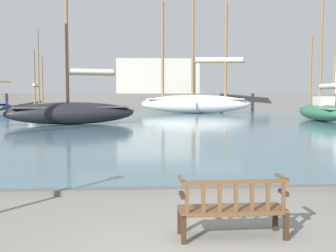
{
  "coord_description": "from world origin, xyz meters",
  "views": [
    {
      "loc": [
        -0.67,
        -5.18,
        2.17
      ],
      "look_at": [
        0.36,
        10.0,
        1.0
      ],
      "focal_mm": 45.0,
      "sensor_mm": 36.0,
      "label": 1
    }
  ],
  "objects_px": {
    "sailboat_outer_starboard": "(321,110)",
    "sailboat_outer_port": "(71,111)",
    "sailboat_distant_harbor": "(39,109)",
    "park_bench": "(233,207)",
    "sailboat_far_starboard": "(196,100)"
  },
  "relations": [
    {
      "from": "park_bench",
      "to": "sailboat_far_starboard",
      "type": "xyz_separation_m",
      "value": [
        4.63,
        38.84,
        0.98
      ]
    },
    {
      "from": "sailboat_outer_starboard",
      "to": "sailboat_outer_port",
      "type": "xyz_separation_m",
      "value": [
        -18.66,
        -2.58,
        0.05
      ]
    },
    {
      "from": "park_bench",
      "to": "sailboat_far_starboard",
      "type": "relative_size",
      "value": 0.1
    },
    {
      "from": "sailboat_distant_harbor",
      "to": "sailboat_outer_starboard",
      "type": "bearing_deg",
      "value": -18.18
    },
    {
      "from": "sailboat_far_starboard",
      "to": "sailboat_outer_port",
      "type": "xyz_separation_m",
      "value": [
        -10.68,
        -15.85,
        -0.48
      ]
    },
    {
      "from": "sailboat_outer_starboard",
      "to": "sailboat_distant_harbor",
      "type": "xyz_separation_m",
      "value": [
        -23.24,
        7.63,
        -0.13
      ]
    },
    {
      "from": "sailboat_outer_starboard",
      "to": "sailboat_outer_port",
      "type": "distance_m",
      "value": 18.84
    },
    {
      "from": "sailboat_outer_starboard",
      "to": "sailboat_distant_harbor",
      "type": "distance_m",
      "value": 24.46
    },
    {
      "from": "park_bench",
      "to": "sailboat_outer_starboard",
      "type": "relative_size",
      "value": 0.18
    },
    {
      "from": "sailboat_outer_starboard",
      "to": "sailboat_distant_harbor",
      "type": "bearing_deg",
      "value": 161.82
    },
    {
      "from": "sailboat_far_starboard",
      "to": "sailboat_outer_starboard",
      "type": "bearing_deg",
      "value": -58.96
    },
    {
      "from": "sailboat_outer_starboard",
      "to": "sailboat_far_starboard",
      "type": "relative_size",
      "value": 0.55
    },
    {
      "from": "park_bench",
      "to": "sailboat_distant_harbor",
      "type": "distance_m",
      "value": 34.86
    },
    {
      "from": "sailboat_distant_harbor",
      "to": "sailboat_far_starboard",
      "type": "bearing_deg",
      "value": 20.28
    },
    {
      "from": "sailboat_outer_starboard",
      "to": "sailboat_outer_port",
      "type": "bearing_deg",
      "value": -172.13
    }
  ]
}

